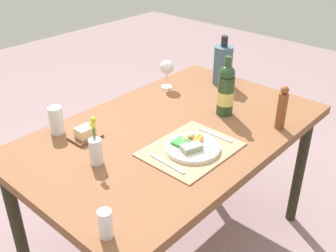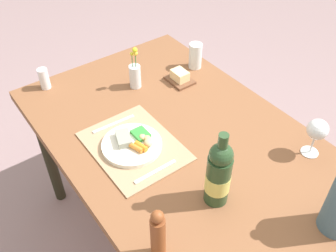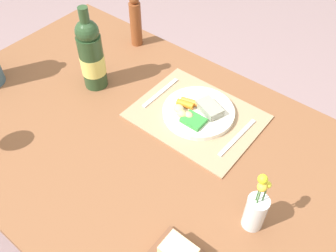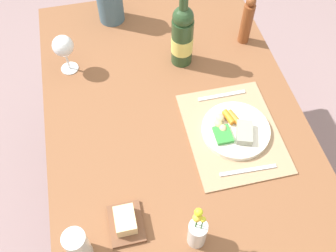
{
  "view_description": "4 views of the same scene",
  "coord_description": "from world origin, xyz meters",
  "px_view_note": "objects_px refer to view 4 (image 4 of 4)",
  "views": [
    {
      "loc": [
        -1.22,
        -1.07,
        1.69
      ],
      "look_at": [
        -0.06,
        -0.02,
        0.81
      ],
      "focal_mm": 42.51,
      "sensor_mm": 36.0,
      "label": 1
    },
    {
      "loc": [
        0.83,
        -0.69,
        1.82
      ],
      "look_at": [
        -0.07,
        -0.03,
        0.8
      ],
      "focal_mm": 40.34,
      "sensor_mm": 36.0,
      "label": 2
    },
    {
      "loc": [
        -0.54,
        0.53,
        1.63
      ],
      "look_at": [
        -0.09,
        -0.03,
        0.85
      ],
      "focal_mm": 38.9,
      "sensor_mm": 36.0,
      "label": 3
    },
    {
      "loc": [
        -0.75,
        0.2,
        1.87
      ],
      "look_at": [
        -0.06,
        0.04,
        0.84
      ],
      "focal_mm": 40.72,
      "sensor_mm": 36.0,
      "label": 4
    }
  ],
  "objects_px": {
    "flower_vase": "(197,232)",
    "water_tumbler": "(78,246)",
    "dinner_plate": "(235,129)",
    "dining_table": "(176,134)",
    "knife": "(222,95)",
    "wine_glass": "(63,47)",
    "pepper_mill": "(247,21)",
    "fork": "(248,170)",
    "butter_dish": "(126,222)",
    "wine_bottle": "(182,36)"
  },
  "relations": [
    {
      "from": "dining_table",
      "to": "fork",
      "type": "height_order",
      "value": "fork"
    },
    {
      "from": "butter_dish",
      "to": "wine_bottle",
      "type": "distance_m",
      "value": 0.71
    },
    {
      "from": "butter_dish",
      "to": "wine_bottle",
      "type": "xyz_separation_m",
      "value": [
        0.62,
        -0.32,
        0.1
      ]
    },
    {
      "from": "dining_table",
      "to": "knife",
      "type": "relative_size",
      "value": 8.15
    },
    {
      "from": "fork",
      "to": "knife",
      "type": "height_order",
      "value": "same"
    },
    {
      "from": "butter_dish",
      "to": "water_tumbler",
      "type": "bearing_deg",
      "value": 111.28
    },
    {
      "from": "fork",
      "to": "dinner_plate",
      "type": "bearing_deg",
      "value": 0.63
    },
    {
      "from": "dining_table",
      "to": "fork",
      "type": "relative_size",
      "value": 7.73
    },
    {
      "from": "fork",
      "to": "knife",
      "type": "xyz_separation_m",
      "value": [
        0.32,
        -0.01,
        0.0
      ]
    },
    {
      "from": "pepper_mill",
      "to": "flower_vase",
      "type": "bearing_deg",
      "value": 151.84
    },
    {
      "from": "flower_vase",
      "to": "pepper_mill",
      "type": "xyz_separation_m",
      "value": [
        0.76,
        -0.41,
        0.04
      ]
    },
    {
      "from": "knife",
      "to": "wine_bottle",
      "type": "bearing_deg",
      "value": 25.33
    },
    {
      "from": "knife",
      "to": "dinner_plate",
      "type": "bearing_deg",
      "value": 178.64
    },
    {
      "from": "water_tumbler",
      "to": "wine_bottle",
      "type": "bearing_deg",
      "value": -34.38
    },
    {
      "from": "flower_vase",
      "to": "wine_bottle",
      "type": "xyz_separation_m",
      "value": [
        0.71,
        -0.13,
        0.06
      ]
    },
    {
      "from": "flower_vase",
      "to": "wine_glass",
      "type": "xyz_separation_m",
      "value": [
        0.76,
        0.31,
        0.05
      ]
    },
    {
      "from": "flower_vase",
      "to": "water_tumbler",
      "type": "distance_m",
      "value": 0.33
    },
    {
      "from": "dining_table",
      "to": "butter_dish",
      "type": "bearing_deg",
      "value": 144.94
    },
    {
      "from": "wine_bottle",
      "to": "butter_dish",
      "type": "bearing_deg",
      "value": 152.47
    },
    {
      "from": "dinner_plate",
      "to": "dining_table",
      "type": "bearing_deg",
      "value": 64.61
    },
    {
      "from": "flower_vase",
      "to": "knife",
      "type": "bearing_deg",
      "value": -25.17
    },
    {
      "from": "butter_dish",
      "to": "water_tumbler",
      "type": "relative_size",
      "value": 1.01
    },
    {
      "from": "wine_glass",
      "to": "flower_vase",
      "type": "bearing_deg",
      "value": -158.1
    },
    {
      "from": "dinner_plate",
      "to": "knife",
      "type": "xyz_separation_m",
      "value": [
        0.16,
        -0.0,
        -0.01
      ]
    },
    {
      "from": "dinner_plate",
      "to": "knife",
      "type": "relative_size",
      "value": 1.31
    },
    {
      "from": "fork",
      "to": "butter_dish",
      "type": "bearing_deg",
      "value": 104.52
    },
    {
      "from": "dinner_plate",
      "to": "water_tumbler",
      "type": "distance_m",
      "value": 0.63
    },
    {
      "from": "knife",
      "to": "dining_table",
      "type": "bearing_deg",
      "value": 111.12
    },
    {
      "from": "knife",
      "to": "pepper_mill",
      "type": "distance_m",
      "value": 0.33
    },
    {
      "from": "fork",
      "to": "water_tumbler",
      "type": "bearing_deg",
      "value": 106.91
    },
    {
      "from": "pepper_mill",
      "to": "wine_glass",
      "type": "bearing_deg",
      "value": 90.1
    },
    {
      "from": "dining_table",
      "to": "pepper_mill",
      "type": "height_order",
      "value": "pepper_mill"
    },
    {
      "from": "knife",
      "to": "flower_vase",
      "type": "height_order",
      "value": "flower_vase"
    },
    {
      "from": "dining_table",
      "to": "wine_glass",
      "type": "xyz_separation_m",
      "value": [
        0.34,
        0.35,
        0.19
      ]
    },
    {
      "from": "fork",
      "to": "wine_glass",
      "type": "bearing_deg",
      "value": 44.72
    },
    {
      "from": "flower_vase",
      "to": "butter_dish",
      "type": "xyz_separation_m",
      "value": [
        0.09,
        0.19,
        -0.04
      ]
    },
    {
      "from": "dinner_plate",
      "to": "knife",
      "type": "height_order",
      "value": "dinner_plate"
    },
    {
      "from": "dining_table",
      "to": "flower_vase",
      "type": "bearing_deg",
      "value": 174.4
    },
    {
      "from": "dinner_plate",
      "to": "flower_vase",
      "type": "xyz_separation_m",
      "value": [
        -0.33,
        0.23,
        0.05
      ]
    },
    {
      "from": "knife",
      "to": "fork",
      "type": "bearing_deg",
      "value": 178.48
    },
    {
      "from": "water_tumbler",
      "to": "wine_glass",
      "type": "relative_size",
      "value": 0.79
    },
    {
      "from": "wine_bottle",
      "to": "dinner_plate",
      "type": "bearing_deg",
      "value": -165.63
    },
    {
      "from": "wine_glass",
      "to": "butter_dish",
      "type": "bearing_deg",
      "value": -170.26
    },
    {
      "from": "fork",
      "to": "water_tumbler",
      "type": "height_order",
      "value": "water_tumbler"
    },
    {
      "from": "dining_table",
      "to": "wine_bottle",
      "type": "bearing_deg",
      "value": -17.41
    },
    {
      "from": "fork",
      "to": "wine_bottle",
      "type": "distance_m",
      "value": 0.55
    },
    {
      "from": "flower_vase",
      "to": "pepper_mill",
      "type": "distance_m",
      "value": 0.87
    },
    {
      "from": "fork",
      "to": "wine_bottle",
      "type": "xyz_separation_m",
      "value": [
        0.53,
        0.09,
        0.12
      ]
    },
    {
      "from": "dinner_plate",
      "to": "water_tumbler",
      "type": "bearing_deg",
      "value": 118.01
    },
    {
      "from": "dining_table",
      "to": "wine_bottle",
      "type": "relative_size",
      "value": 4.89
    }
  ]
}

